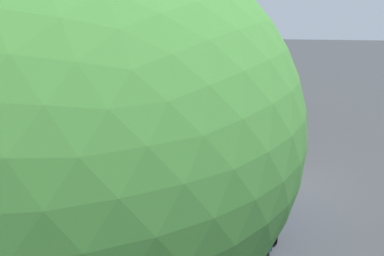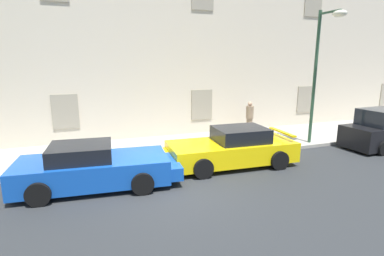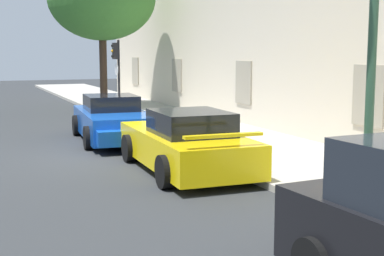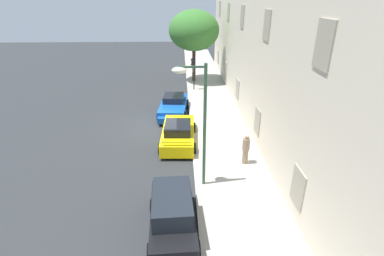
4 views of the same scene
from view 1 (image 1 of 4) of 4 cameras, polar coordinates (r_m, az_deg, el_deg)
ground_plane at (r=16.80m, az=9.00°, el=-6.24°), size 80.00×80.00×0.00m
sidewalk at (r=17.01m, az=-4.94°, el=-5.53°), size 60.00×3.82×0.14m
sportscar_red_lead at (r=14.62m, az=5.59°, el=-7.15°), size 4.92×2.37×1.35m
sportscar_yellow_flank at (r=18.83m, az=4.49°, el=-1.57°), size 5.05×2.25×1.39m
hatchback_parked at (r=26.13m, az=5.33°, el=3.97°), size 4.01×1.94×1.73m
tree_near_kerb at (r=4.97m, az=-16.58°, el=0.01°), size 4.87×4.87×6.90m
traffic_light at (r=8.77m, az=-6.03°, el=-12.60°), size 0.44×0.36×3.01m
street_lamp at (r=22.76m, az=3.02°, el=10.50°), size 0.44×1.42×5.67m
pedestrian_admiring at (r=21.87m, az=-4.52°, el=2.02°), size 0.53×0.53×1.65m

